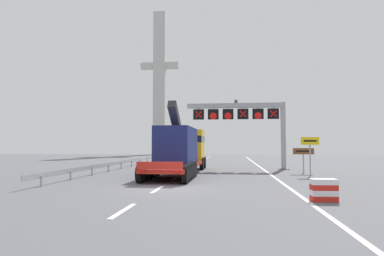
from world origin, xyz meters
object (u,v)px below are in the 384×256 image
heavy_haul_truck_red (182,148)px  crash_barrier_striped (324,190)px  exit_sign_yellow (310,147)px  bridge_pylon_distant (160,81)px  tourist_info_sign_brown (303,154)px  overhead_lane_gantry (247,116)px

heavy_haul_truck_red → crash_barrier_striped: heavy_haul_truck_red is taller
exit_sign_yellow → bridge_pylon_distant: (-22.04, 49.53, 15.14)m
exit_sign_yellow → tourist_info_sign_brown: size_ratio=1.41×
tourist_info_sign_brown → exit_sign_yellow: bearing=-89.8°
crash_barrier_striped → bridge_pylon_distant: (-19.94, 60.31, 16.81)m
exit_sign_yellow → crash_barrier_striped: exit_sign_yellow is taller
heavy_haul_truck_red → overhead_lane_gantry: bearing=40.5°
overhead_lane_gantry → exit_sign_yellow: 8.11m
overhead_lane_gantry → heavy_haul_truck_red: (-5.48, -4.68, -2.98)m
exit_sign_yellow → overhead_lane_gantry: bearing=123.6°
overhead_lane_gantry → tourist_info_sign_brown: 6.85m
overhead_lane_gantry → heavy_haul_truck_red: 7.80m
overhead_lane_gantry → crash_barrier_striped: 17.82m
tourist_info_sign_brown → crash_barrier_striped: 13.12m
crash_barrier_striped → bridge_pylon_distant: 65.71m
heavy_haul_truck_red → tourist_info_sign_brown: size_ratio=7.03×
exit_sign_yellow → tourist_info_sign_brown: exit_sign_yellow is taller
overhead_lane_gantry → exit_sign_yellow: bearing=-56.4°
overhead_lane_gantry → exit_sign_yellow: overhead_lane_gantry is taller
tourist_info_sign_brown → bridge_pylon_distant: size_ratio=0.06×
crash_barrier_striped → tourist_info_sign_brown: bearing=80.8°
tourist_info_sign_brown → crash_barrier_striped: size_ratio=1.94×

